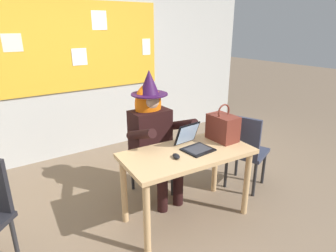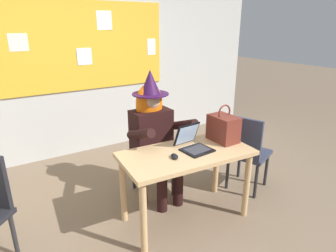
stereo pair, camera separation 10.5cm
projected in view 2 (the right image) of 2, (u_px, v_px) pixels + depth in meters
The scene contains 9 objects.
ground_plane at pixel (165, 223), 2.81m from camera, with size 24.00×24.00×0.00m, color #75604C.
wall_back_bulletin at pixel (84, 50), 4.03m from camera, with size 5.98×2.37×2.99m.
desk_main at pixel (186, 162), 2.69m from camera, with size 1.27×0.71×0.72m.
chair_at_desk at pixel (150, 148), 3.24m from camera, with size 0.46×0.46×0.91m.
person_costumed at pixel (154, 129), 3.05m from camera, with size 0.59×0.66×1.41m.
laptop at pixel (193, 144), 2.70m from camera, with size 0.28×0.33×0.23m.
computer_mouse at pixel (175, 156), 2.52m from camera, with size 0.06×0.10×0.03m, color black.
handbag at pixel (223, 128), 2.87m from camera, with size 0.20×0.30×0.38m.
chair_extra_corner at pixel (247, 150), 3.22m from camera, with size 0.54×0.54×0.91m.
Camera 2 is at (-1.23, -1.99, 1.83)m, focal length 30.68 mm.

